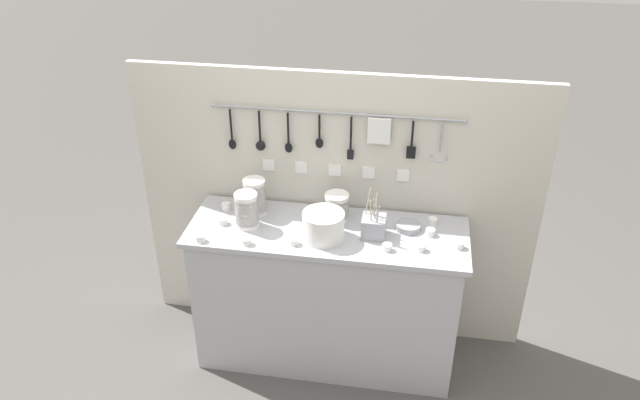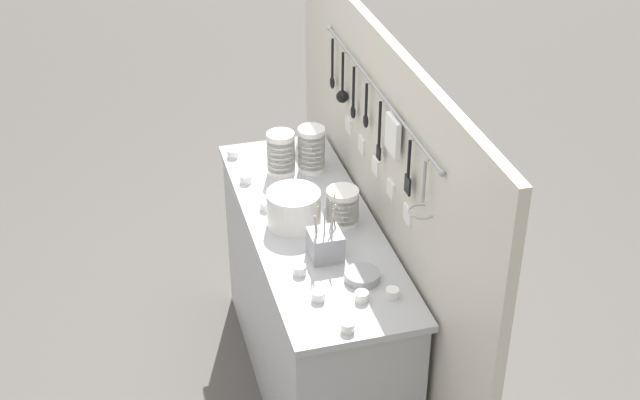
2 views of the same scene
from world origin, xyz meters
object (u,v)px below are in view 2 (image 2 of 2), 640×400
cutlery_caddy (325,244)px  cup_back_right (266,206)px  bowl_stack_back_corner (281,153)px  cup_mid_row (305,148)px  cup_beside_plates (348,326)px  cup_edge_near (300,270)px  plate_stack (294,208)px  steel_mixing_bowl (362,276)px  bowl_stack_tall_left (343,206)px  cup_front_right (274,155)px  cup_centre (233,153)px  cup_front_left (246,179)px  bowl_stack_short_front (311,149)px  cup_edge_far (318,296)px  cup_by_caddy (362,296)px  cup_back_left (392,293)px

cutlery_caddy → cup_back_right: size_ratio=5.24×
bowl_stack_back_corner → cup_mid_row: bearing=137.7°
cup_beside_plates → cup_edge_near: (-0.37, -0.08, 0.00)m
plate_stack → steel_mixing_bowl: size_ratio=1.65×
bowl_stack_tall_left → cup_front_right: size_ratio=3.12×
cup_centre → cup_front_left: bearing=3.0°
bowl_stack_tall_left → cup_mid_row: (-0.64, 0.00, -0.06)m
bowl_stack_back_corner → bowl_stack_short_front: (0.01, 0.14, 0.01)m
plate_stack → cup_front_right: bearing=175.7°
cup_edge_near → steel_mixing_bowl: bearing=65.5°
steel_mixing_bowl → cup_front_right: cup_front_right is taller
cup_back_right → cup_edge_far: size_ratio=1.00×
cup_by_caddy → cup_front_right: 1.14m
bowl_stack_tall_left → plate_stack: bowl_stack_tall_left is taller
cup_back_left → cup_centre: 1.27m
bowl_stack_tall_left → bowl_stack_back_corner: size_ratio=0.78×
cutlery_caddy → cup_back_left: 0.36m
bowl_stack_back_corner → cup_back_left: bowl_stack_back_corner is taller
steel_mixing_bowl → cutlery_caddy: 0.21m
bowl_stack_tall_left → cup_beside_plates: bowl_stack_tall_left is taller
steel_mixing_bowl → cup_back_right: 0.64m
bowl_stack_back_corner → cup_edge_near: size_ratio=3.98×
bowl_stack_tall_left → cup_edge_near: (0.30, -0.26, -0.06)m
cutlery_caddy → cup_mid_row: 0.87m
cup_edge_far → cup_centre: 1.16m
cup_front_left → cup_edge_near: same height
cup_front_left → cup_edge_near: size_ratio=1.00×
bowl_stack_back_corner → cup_edge_far: bearing=-5.0°
cup_beside_plates → cup_back_left: 0.26m
cup_mid_row → cup_edge_far: 1.14m
cup_edge_far → cup_mid_row: bearing=168.1°
cup_edge_far → cup_front_right: bearing=175.9°
cup_by_caddy → cup_centre: 1.23m
cup_beside_plates → bowl_stack_back_corner: bearing=178.6°
plate_stack → cup_mid_row: size_ratio=4.44×
bowl_stack_short_front → cup_centre: (-0.22, -0.33, -0.09)m
cup_front_left → cup_by_caddy: (0.95, 0.25, 0.00)m
cup_back_right → cup_back_left: (0.72, 0.32, 0.00)m
cup_front_right → cup_edge_far: size_ratio=1.00×
cutlery_caddy → cup_centre: 0.92m
steel_mixing_bowl → cup_mid_row: 1.05m
cup_beside_plates → cup_by_caddy: (-0.15, 0.10, 0.00)m
cup_beside_plates → cup_centre: 1.36m
bowl_stack_short_front → cutlery_caddy: bearing=-10.3°
bowl_stack_short_front → cup_centre: bowl_stack_short_front is taller
cup_front_right → plate_stack: bearing=-4.3°
cup_front_right → cutlery_caddy: bearing=1.4°
bowl_stack_tall_left → plate_stack: bearing=-102.4°
cup_mid_row → cup_front_right: bearing=-79.7°
bowl_stack_tall_left → cup_front_right: bowl_stack_tall_left is taller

